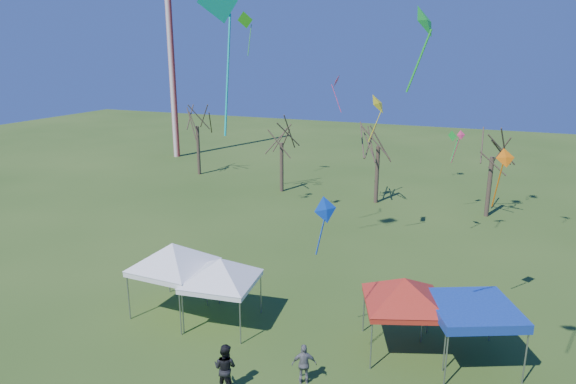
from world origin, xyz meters
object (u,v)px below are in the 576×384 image
radio_mast (171,44)px  person_dark (225,368)px  person_grey (304,364)px  tree_0 (196,109)px  tree_3 (495,135)px  tree_2 (379,125)px  tree_1 (281,125)px  tent_blue (473,310)px  tent_white_west (172,248)px  tent_red (404,283)px  tent_white_mid (221,263)px

radio_mast → person_dark: bearing=-53.4°
person_dark → radio_mast: bearing=-52.3°
person_grey → tree_0: bearing=-74.9°
tree_3 → radio_mast: bearing=163.7°
tree_2 → person_dark: size_ratio=4.45×
tree_0 → tree_1: (10.08, -2.73, -0.70)m
tree_0 → tree_3: (26.88, -3.34, -0.41)m
radio_mast → tent_blue: (34.08, -29.94, -10.23)m
tent_white_west → person_dark: bearing=-40.1°
tree_1 → person_dark: tree_1 is taller
tent_red → tent_blue: size_ratio=0.95×
tree_1 → person_dark: (8.84, -25.79, -4.87)m
radio_mast → person_dark: (26.07, -35.14, -11.58)m
tree_2 → tent_red: bearing=-74.2°
tent_white_west → tent_white_mid: size_ratio=1.09×
tent_white_west → radio_mast: bearing=124.2°
tree_1 → person_grey: (11.32, -24.32, -5.01)m
radio_mast → tent_red: bearing=-43.8°
tree_2 → person_grey: tree_2 is taller
tree_1 → tree_2: 8.42m
tree_3 → tent_white_mid: (-10.39, -21.11, -3.13)m
tree_3 → person_dark: size_ratio=4.31×
tree_2 → tent_blue: size_ratio=1.96×
person_dark → person_grey: (2.48, 1.47, -0.13)m
tent_blue → tent_white_west: bearing=-175.8°
tree_1 → tent_white_mid: (6.41, -21.72, -2.85)m
tree_1 → tent_white_west: 22.04m
tree_3 → tent_white_west: tree_3 is taller
tree_1 → tree_3: bearing=-2.1°
tent_blue → tree_0: bearing=139.1°
tent_white_west → person_dark: (5.04, -4.24, -2.27)m
radio_mast → person_grey: 45.67m
tent_white_west → tree_0: bearing=119.8°
tree_2 → person_dark: (0.44, -25.52, -5.37)m
tent_white_west → person_dark: size_ratio=2.44×
tree_0 → tent_white_mid: tree_0 is taller
radio_mast → tent_white_mid: bearing=-52.7°
tent_white_mid → tent_red: 7.85m
tree_2 → tree_3: size_ratio=1.03×
tent_blue → person_dark: 9.65m
tree_0 → tree_2: size_ratio=1.03×
tree_0 → person_grey: tree_0 is taller
tree_0 → tent_white_west: (13.88, -24.28, -3.30)m
radio_mast → tree_3: radio_mast is taller
tree_1 → tent_white_west: tree_1 is taller
tree_3 → tree_1: bearing=177.9°
tree_2 → person_dark: bearing=-89.0°
tent_white_mid → tent_blue: (10.44, 1.13, -0.67)m
person_grey → tree_1: bearing=-88.3°
radio_mast → tree_2: 28.08m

